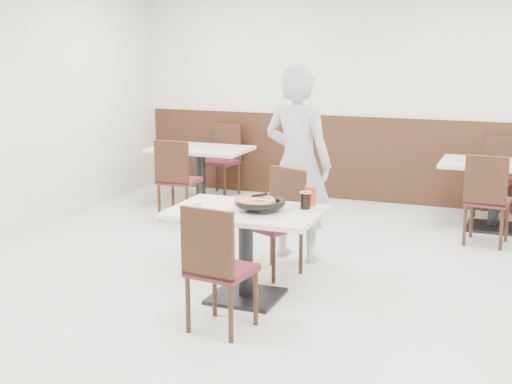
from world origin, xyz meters
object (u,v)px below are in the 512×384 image
(red_cup, at_px, (311,196))
(bg_table_left, at_px, (201,177))
(cola_glass, at_px, (305,201))
(bg_chair_right_far, at_px, (496,177))
(chair_near, at_px, (222,267))
(diner_person, at_px, (298,164))
(side_plate, at_px, (202,207))
(bg_chair_left_far, at_px, (220,161))
(bg_chair_right_near, at_px, (488,199))
(chair_far, at_px, (273,223))
(pizza, at_px, (255,203))
(pizza_pan, at_px, (260,205))
(bg_chair_left_near, at_px, (179,179))
(bg_table_right, at_px, (495,196))
(main_table, at_px, (246,254))

(red_cup, distance_m, bg_table_left, 3.34)
(cola_glass, relative_size, bg_chair_right_far, 0.14)
(chair_near, relative_size, diner_person, 0.51)
(side_plate, height_order, bg_chair_right_far, bg_chair_right_far)
(chair_near, relative_size, red_cup, 5.94)
(red_cup, relative_size, bg_chair_right_far, 0.17)
(bg_chair_left_far, distance_m, bg_chair_right_near, 3.68)
(chair_far, height_order, side_plate, chair_far)
(chair_near, xyz_separation_m, pizza, (0.01, 0.65, 0.34))
(bg_chair_right_far, bearing_deg, pizza_pan, 77.82)
(side_plate, bearing_deg, pizza, 11.64)
(bg_chair_left_near, bearing_deg, bg_chair_right_far, 21.50)
(diner_person, distance_m, bg_chair_right_near, 2.09)
(chair_far, bearing_deg, bg_chair_right_near, -112.10)
(red_cup, height_order, bg_chair_right_near, bg_chair_right_near)
(pizza_pan, relative_size, cola_glass, 2.85)
(cola_glass, bearing_deg, bg_table_right, 64.68)
(cola_glass, xyz_separation_m, diner_person, (-0.38, 0.99, 0.12))
(main_table, bearing_deg, side_plate, -166.41)
(side_plate, height_order, bg_chair_left_near, bg_chair_left_near)
(red_cup, relative_size, diner_person, 0.09)
(bg_table_left, relative_size, bg_chair_right_far, 1.26)
(bg_chair_left_far, bearing_deg, chair_far, 131.04)
(pizza_pan, relative_size, bg_chair_right_near, 0.39)
(bg_chair_left_far, relative_size, bg_chair_right_far, 1.00)
(pizza, height_order, diner_person, diner_person)
(bg_table_left, xyz_separation_m, bg_table_right, (3.52, 0.20, 0.00))
(chair_far, distance_m, diner_person, 0.70)
(pizza_pan, relative_size, bg_chair_left_near, 0.39)
(pizza_pan, height_order, bg_chair_left_near, bg_chair_left_near)
(side_plate, xyz_separation_m, bg_chair_left_far, (-1.42, 3.58, -0.28))
(chair_near, xyz_separation_m, pizza_pan, (0.04, 0.67, 0.32))
(pizza_pan, relative_size, bg_chair_right_far, 0.39)
(pizza, bearing_deg, bg_chair_right_far, 65.23)
(cola_glass, bearing_deg, bg_chair_left_far, 123.80)
(bg_chair_right_far, bearing_deg, side_plate, 72.73)
(pizza_pan, bearing_deg, diner_person, 92.94)
(diner_person, xyz_separation_m, bg_chair_right_far, (1.69, 2.43, -0.46))
(chair_near, bearing_deg, main_table, 104.35)
(cola_glass, xyz_separation_m, bg_chair_right_near, (1.29, 2.16, -0.34))
(bg_chair_left_far, bearing_deg, red_cup, 134.06)
(pizza, bearing_deg, pizza_pan, 26.34)
(bg_table_right, bearing_deg, bg_table_left, -176.76)
(pizza_pan, xyz_separation_m, cola_glass, (0.32, 0.18, 0.02))
(bg_table_left, height_order, bg_chair_left_near, bg_chair_left_near)
(chair_near, distance_m, bg_table_left, 3.91)
(bg_chair_left_near, bearing_deg, bg_chair_right_near, 1.87)
(side_plate, bearing_deg, pizza_pan, 12.87)
(cola_glass, bearing_deg, red_cup, 88.87)
(diner_person, height_order, bg_chair_right_near, diner_person)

